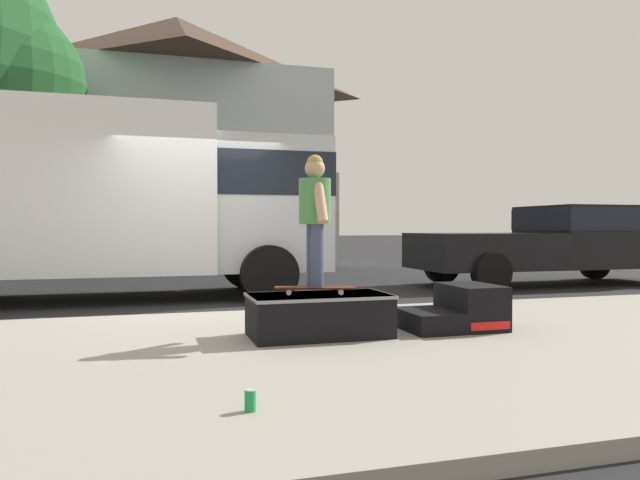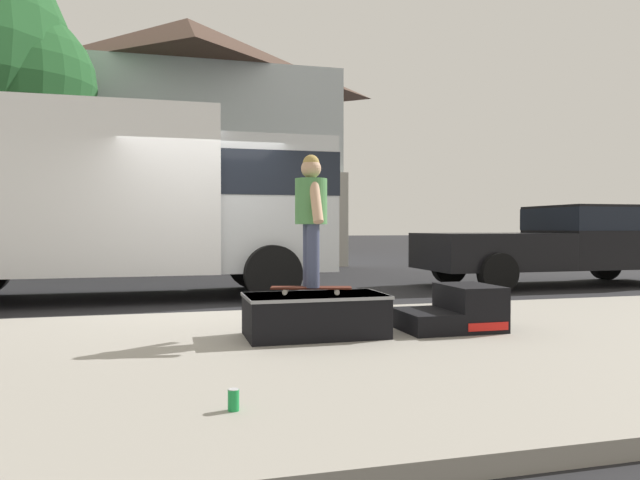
{
  "view_description": "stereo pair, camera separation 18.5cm",
  "coord_description": "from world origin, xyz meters",
  "px_view_note": "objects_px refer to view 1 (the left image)",
  "views": [
    {
      "loc": [
        -0.73,
        -7.85,
        1.18
      ],
      "look_at": [
        1.24,
        -1.11,
        1.02
      ],
      "focal_mm": 32.73,
      "sensor_mm": 36.0,
      "label": 1
    },
    {
      "loc": [
        -0.55,
        -7.9,
        1.18
      ],
      "look_at": [
        1.24,
        -1.11,
        1.02
      ],
      "focal_mm": 32.73,
      "sensor_mm": 36.0,
      "label": 2
    }
  ],
  "objects_px": {
    "skateboard": "(315,288)",
    "soda_can": "(250,400)",
    "kicker_ramp": "(458,311)",
    "skate_box": "(319,314)",
    "skater_kid": "(315,209)",
    "pickup_truck_black": "(557,241)",
    "box_truck": "(115,195)"
  },
  "relations": [
    {
      "from": "skate_box",
      "to": "skater_kid",
      "type": "bearing_deg",
      "value": 135.18
    },
    {
      "from": "skater_kid",
      "to": "pickup_truck_black",
      "type": "relative_size",
      "value": 0.22
    },
    {
      "from": "skater_kid",
      "to": "soda_can",
      "type": "height_order",
      "value": "skater_kid"
    },
    {
      "from": "skate_box",
      "to": "skateboard",
      "type": "xyz_separation_m",
      "value": [
        -0.03,
        0.03,
        0.25
      ]
    },
    {
      "from": "kicker_ramp",
      "to": "box_truck",
      "type": "bearing_deg",
      "value": 127.84
    },
    {
      "from": "soda_can",
      "to": "pickup_truck_black",
      "type": "distance_m",
      "value": 10.08
    },
    {
      "from": "box_truck",
      "to": "pickup_truck_black",
      "type": "height_order",
      "value": "box_truck"
    },
    {
      "from": "skater_kid",
      "to": "soda_can",
      "type": "bearing_deg",
      "value": -114.89
    },
    {
      "from": "skateboard",
      "to": "pickup_truck_black",
      "type": "xyz_separation_m",
      "value": [
        6.46,
        4.64,
        0.31
      ]
    },
    {
      "from": "skate_box",
      "to": "soda_can",
      "type": "relative_size",
      "value": 10.72
    },
    {
      "from": "soda_can",
      "to": "pickup_truck_black",
      "type": "xyz_separation_m",
      "value": [
        7.45,
        6.76,
        0.71
      ]
    },
    {
      "from": "box_truck",
      "to": "pickup_truck_black",
      "type": "xyz_separation_m",
      "value": [
        8.54,
        0.01,
        -0.81
      ]
    },
    {
      "from": "pickup_truck_black",
      "to": "kicker_ramp",
      "type": "bearing_deg",
      "value": -136.54
    },
    {
      "from": "skateboard",
      "to": "soda_can",
      "type": "relative_size",
      "value": 6.39
    },
    {
      "from": "soda_can",
      "to": "box_truck",
      "type": "distance_m",
      "value": 7.01
    },
    {
      "from": "skate_box",
      "to": "soda_can",
      "type": "bearing_deg",
      "value": -115.94
    },
    {
      "from": "pickup_truck_black",
      "to": "box_truck",
      "type": "bearing_deg",
      "value": -179.93
    },
    {
      "from": "skater_kid",
      "to": "pickup_truck_black",
      "type": "xyz_separation_m",
      "value": [
        6.46,
        4.64,
        -0.46
      ]
    },
    {
      "from": "soda_can",
      "to": "skate_box",
      "type": "bearing_deg",
      "value": 64.06
    },
    {
      "from": "kicker_ramp",
      "to": "pickup_truck_black",
      "type": "bearing_deg",
      "value": 43.46
    },
    {
      "from": "pickup_truck_black",
      "to": "skateboard",
      "type": "bearing_deg",
      "value": -144.34
    },
    {
      "from": "kicker_ramp",
      "to": "skateboard",
      "type": "xyz_separation_m",
      "value": [
        -1.54,
        0.03,
        0.28
      ]
    },
    {
      "from": "skate_box",
      "to": "kicker_ramp",
      "type": "relative_size",
      "value": 1.36
    },
    {
      "from": "skateboard",
      "to": "pickup_truck_black",
      "type": "distance_m",
      "value": 7.96
    },
    {
      "from": "kicker_ramp",
      "to": "pickup_truck_black",
      "type": "height_order",
      "value": "pickup_truck_black"
    },
    {
      "from": "skate_box",
      "to": "soda_can",
      "type": "xyz_separation_m",
      "value": [
        -1.02,
        -2.09,
        -0.16
      ]
    },
    {
      "from": "skateboard",
      "to": "soda_can",
      "type": "xyz_separation_m",
      "value": [
        -0.99,
        -2.13,
        -0.4
      ]
    },
    {
      "from": "skateboard",
      "to": "skater_kid",
      "type": "distance_m",
      "value": 0.76
    },
    {
      "from": "kicker_ramp",
      "to": "skateboard",
      "type": "height_order",
      "value": "skateboard"
    },
    {
      "from": "kicker_ramp",
      "to": "box_truck",
      "type": "distance_m",
      "value": 6.06
    },
    {
      "from": "skate_box",
      "to": "soda_can",
      "type": "height_order",
      "value": "skate_box"
    },
    {
      "from": "skate_box",
      "to": "box_truck",
      "type": "relative_size",
      "value": 0.2
    }
  ]
}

